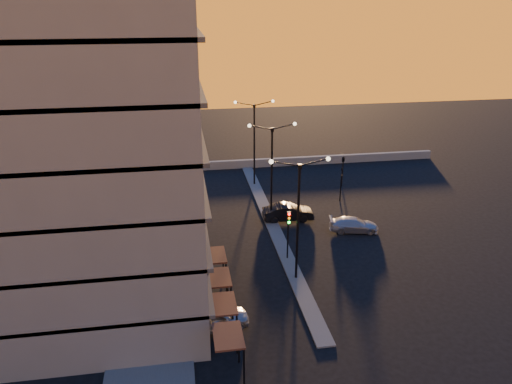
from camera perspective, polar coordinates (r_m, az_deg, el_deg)
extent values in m
plane|color=black|center=(38.17, 4.58, -9.82)|extent=(120.00, 120.00, 0.00)
cube|color=#52524F|center=(40.77, -11.43, -7.91)|extent=(5.00, 40.00, 0.12)
cube|color=#52524F|center=(46.74, 1.73, -3.42)|extent=(1.20, 36.00, 0.12)
cube|color=slate|center=(61.54, 0.78, 3.35)|extent=(44.00, 0.50, 1.00)
cylinder|color=slate|center=(34.82, -18.85, 8.25)|extent=(14.00, 14.00, 25.00)
cube|color=slate|center=(30.04, -20.25, 6.05)|extent=(14.00, 10.00, 25.00)
cylinder|color=black|center=(38.65, -16.90, -7.62)|extent=(14.16, 14.16, 2.40)
cube|color=black|center=(33.76, -5.81, -7.33)|extent=(0.15, 3.20, 1.20)
cylinder|color=black|center=(36.02, 4.79, -3.72)|extent=(0.18, 0.18, 9.00)
cube|color=black|center=(34.36, 5.02, 2.92)|extent=(0.25, 0.25, 0.35)
sphere|color=#FFE5B2|center=(33.80, 1.75, 3.48)|extent=(0.32, 0.32, 0.32)
sphere|color=#FFE5B2|center=(34.75, 8.26, 3.77)|extent=(0.32, 0.32, 0.32)
cylinder|color=black|center=(45.03, 1.79, 1.69)|extent=(0.18, 0.18, 9.00)
cube|color=black|center=(43.71, 1.86, 7.12)|extent=(0.25, 0.25, 0.35)
sphere|color=#FFE5B2|center=(43.27, -0.75, 7.59)|extent=(0.32, 0.32, 0.32)
sphere|color=#FFE5B2|center=(44.02, 4.45, 7.77)|extent=(0.32, 0.32, 0.32)
cylinder|color=black|center=(54.38, -0.20, 5.27)|extent=(0.18, 0.18, 9.00)
cube|color=black|center=(53.30, -0.20, 9.81)|extent=(0.25, 0.25, 0.35)
sphere|color=#FFE5B2|center=(52.94, -2.38, 10.21)|extent=(0.32, 0.32, 0.32)
sphere|color=#FFE5B2|center=(53.55, 1.95, 10.35)|extent=(0.32, 0.32, 0.32)
cylinder|color=black|center=(39.92, 3.65, -5.65)|extent=(0.12, 0.12, 3.20)
cube|color=black|center=(38.82, 3.78, -2.95)|extent=(0.28, 0.16, 1.00)
sphere|color=#FF0C05|center=(38.59, 3.82, -2.54)|extent=(0.20, 0.20, 0.20)
sphere|color=orange|center=(38.73, 3.81, -3.01)|extent=(0.20, 0.20, 0.20)
sphere|color=#0CFF26|center=(38.88, 3.80, -3.48)|extent=(0.20, 0.20, 0.20)
cylinder|color=black|center=(51.72, 9.65, 0.44)|extent=(0.12, 0.12, 2.80)
imported|color=black|center=(51.10, 9.77, 2.32)|extent=(0.13, 0.16, 0.80)
cylinder|color=black|center=(55.73, 9.83, 2.00)|extent=(0.12, 0.12, 2.80)
imported|color=black|center=(55.16, 9.95, 3.76)|extent=(0.42, 1.99, 0.80)
imported|color=#989A9F|center=(32.81, -4.73, -14.16)|extent=(4.58, 2.34, 1.49)
imported|color=black|center=(47.02, 3.68, -2.33)|extent=(4.79, 1.79, 1.57)
imported|color=#A5A7AD|center=(45.68, 11.13, -3.68)|extent=(4.65, 2.60, 1.27)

